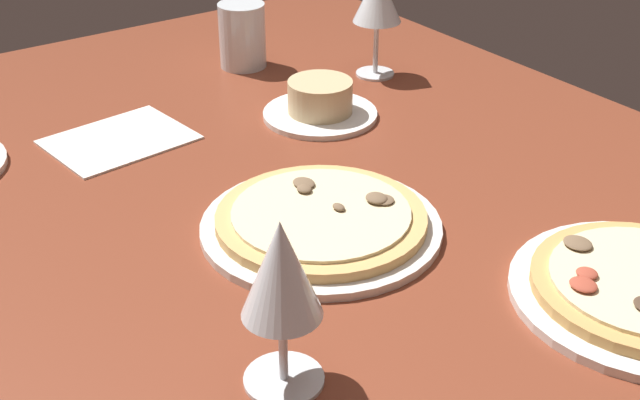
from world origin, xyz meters
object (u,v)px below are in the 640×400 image
(pizza_main, at_px, (321,222))
(water_glass, at_px, (242,38))
(ramekin_on_saucer, at_px, (320,103))
(paper_menu, at_px, (119,140))
(wine_glass_near, at_px, (281,276))

(pizza_main, relative_size, water_glass, 2.61)
(ramekin_on_saucer, xyz_separation_m, water_glass, (-0.24, 0.01, 0.02))
(ramekin_on_saucer, bearing_deg, paper_menu, -109.00)
(wine_glass_near, bearing_deg, paper_menu, 171.57)
(pizza_main, bearing_deg, paper_menu, -165.27)
(pizza_main, relative_size, ramekin_on_saucer, 1.65)
(pizza_main, xyz_separation_m, water_glass, (-0.49, 0.19, 0.03))
(wine_glass_near, height_order, water_glass, wine_glass_near)
(paper_menu, bearing_deg, wine_glass_near, -14.78)
(ramekin_on_saucer, relative_size, wine_glass_near, 1.00)
(pizza_main, relative_size, paper_menu, 1.50)
(ramekin_on_saucer, height_order, water_glass, water_glass)
(pizza_main, distance_m, paper_menu, 0.36)
(pizza_main, distance_m, water_glass, 0.53)
(pizza_main, xyz_separation_m, paper_menu, (-0.35, -0.09, -0.01))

